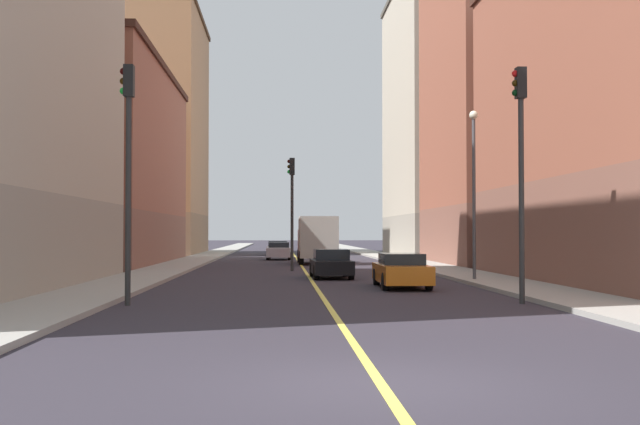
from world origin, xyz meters
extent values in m
plane|color=#2E2A33|center=(0.00, 0.00, 0.00)|extent=(400.00, 400.00, 0.00)
cube|color=#9E9B93|center=(7.42, 49.00, 0.07)|extent=(2.77, 168.00, 0.15)
cube|color=#9E9B93|center=(-7.42, 49.00, 0.07)|extent=(2.77, 168.00, 0.15)
cube|color=#E5D14C|center=(0.00, 49.00, 0.01)|extent=(0.16, 154.00, 0.01)
cube|color=brown|center=(13.39, 38.83, 1.83)|extent=(9.16, 14.42, 3.67)
cube|color=#93513D|center=(13.39, 38.83, 13.44)|extent=(9.16, 14.42, 19.54)
cube|color=#9D9688|center=(13.39, 57.23, 1.77)|extent=(9.16, 18.57, 3.53)
cube|color=#BCB29E|center=(13.39, 57.23, 13.43)|extent=(9.16, 18.57, 19.79)
cube|color=brown|center=(-13.39, 40.89, 1.64)|extent=(9.16, 22.83, 3.28)
cube|color=#93513D|center=(-13.39, 40.89, 7.89)|extent=(9.16, 22.83, 9.21)
cube|color=#42241B|center=(-13.39, 40.89, 12.70)|extent=(9.46, 23.13, 0.40)
cube|color=#8F6B4F|center=(-13.39, 64.05, 1.89)|extent=(9.16, 16.64, 3.78)
cube|color=#A8754C|center=(-13.39, 64.05, 13.00)|extent=(9.16, 16.64, 18.45)
cube|color=#4B3422|center=(-13.39, 64.05, 22.43)|extent=(9.46, 16.94, 0.40)
cylinder|color=#2D2D2D|center=(5.63, 11.79, 2.98)|extent=(0.16, 0.16, 5.95)
cube|color=black|center=(5.63, 11.79, 6.40)|extent=(0.28, 0.32, 0.90)
sphere|color=red|center=(5.47, 11.79, 6.67)|extent=(0.20, 0.20, 0.20)
sphere|color=#352204|center=(5.47, 11.79, 6.39)|extent=(0.20, 0.20, 0.20)
sphere|color=black|center=(5.47, 11.79, 6.11)|extent=(0.20, 0.20, 0.20)
cylinder|color=#2D2D2D|center=(-5.63, 11.79, 2.95)|extent=(0.16, 0.16, 5.90)
cube|color=black|center=(-5.63, 11.79, 6.35)|extent=(0.28, 0.32, 0.90)
sphere|color=#320404|center=(-5.79, 11.79, 6.62)|extent=(0.20, 0.20, 0.20)
sphere|color=#352204|center=(-5.79, 11.79, 6.34)|extent=(0.20, 0.20, 0.20)
sphere|color=green|center=(-5.79, 11.79, 6.06)|extent=(0.20, 0.20, 0.20)
cylinder|color=#2D2D2D|center=(-0.69, 31.54, 2.58)|extent=(0.16, 0.16, 5.16)
cube|color=black|center=(-0.69, 31.54, 5.61)|extent=(0.28, 0.32, 0.90)
sphere|color=#320404|center=(-0.85, 31.54, 5.88)|extent=(0.20, 0.20, 0.20)
sphere|color=#352204|center=(-0.85, 31.54, 5.60)|extent=(0.20, 0.20, 0.20)
sphere|color=green|center=(-0.85, 31.54, 5.32)|extent=(0.20, 0.20, 0.20)
cylinder|color=#4C4C51|center=(6.63, 21.33, 3.45)|extent=(0.14, 0.14, 6.60)
sphere|color=#EAEACC|center=(6.63, 21.33, 6.90)|extent=(0.36, 0.36, 0.36)
cube|color=black|center=(0.96, 24.77, 0.52)|extent=(1.80, 4.03, 0.60)
cube|color=black|center=(0.96, 24.72, 1.06)|extent=(1.54, 1.78, 0.49)
cylinder|color=black|center=(0.16, 25.99, 0.32)|extent=(0.23, 0.64, 0.64)
cylinder|color=black|center=(1.71, 26.03, 0.32)|extent=(0.23, 0.64, 0.64)
cylinder|color=black|center=(0.22, 23.52, 0.32)|extent=(0.23, 0.64, 0.64)
cylinder|color=black|center=(1.76, 23.55, 0.32)|extent=(0.23, 0.64, 0.64)
cube|color=silver|center=(-1.39, 49.29, 0.57)|extent=(1.89, 4.39, 0.70)
cube|color=black|center=(-1.39, 49.49, 1.12)|extent=(1.61, 1.97, 0.40)
cylinder|color=black|center=(-2.15, 50.65, 0.32)|extent=(0.24, 0.65, 0.64)
cylinder|color=black|center=(-0.55, 50.61, 0.32)|extent=(0.24, 0.65, 0.64)
cylinder|color=black|center=(-2.23, 47.96, 0.32)|extent=(0.24, 0.65, 0.64)
cylinder|color=black|center=(-0.63, 47.92, 0.32)|extent=(0.24, 0.65, 0.64)
cube|color=white|center=(-1.48, 61.24, 0.53)|extent=(1.98, 4.08, 0.62)
cube|color=black|center=(-1.48, 61.28, 1.07)|extent=(1.70, 2.13, 0.47)
cylinder|color=black|center=(-2.31, 62.51, 0.32)|extent=(0.24, 0.65, 0.64)
cylinder|color=black|center=(-0.59, 62.46, 0.32)|extent=(0.24, 0.65, 0.64)
cylinder|color=black|center=(-2.37, 60.01, 0.32)|extent=(0.24, 0.65, 0.64)
cylinder|color=black|center=(-0.66, 59.97, 0.32)|extent=(0.24, 0.65, 0.64)
cube|color=orange|center=(3.17, 18.49, 0.54)|extent=(1.79, 4.61, 0.65)
cube|color=black|center=(3.17, 18.44, 1.07)|extent=(1.54, 2.04, 0.41)
cylinder|color=black|center=(2.42, 19.92, 0.32)|extent=(0.23, 0.64, 0.64)
cylinder|color=black|center=(3.97, 19.90, 0.32)|extent=(0.23, 0.64, 0.64)
cylinder|color=black|center=(2.37, 17.08, 0.32)|extent=(0.23, 0.64, 0.64)
cylinder|color=black|center=(3.93, 17.06, 0.32)|extent=(0.23, 0.64, 0.64)
cube|color=maroon|center=(1.12, 43.55, 1.30)|extent=(2.40, 1.83, 1.91)
cube|color=#B2B2A8|center=(1.12, 40.09, 1.76)|extent=(2.40, 4.32, 2.63)
cylinder|color=black|center=(0.02, 43.23, 0.45)|extent=(0.30, 0.90, 0.90)
cylinder|color=black|center=(2.22, 43.23, 0.45)|extent=(0.30, 0.90, 0.90)
cylinder|color=black|center=(0.02, 39.17, 0.45)|extent=(0.30, 0.90, 0.90)
cylinder|color=black|center=(2.22, 39.17, 0.45)|extent=(0.30, 0.90, 0.90)
camera|label=1|loc=(-1.37, -10.63, 2.05)|focal=44.18mm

